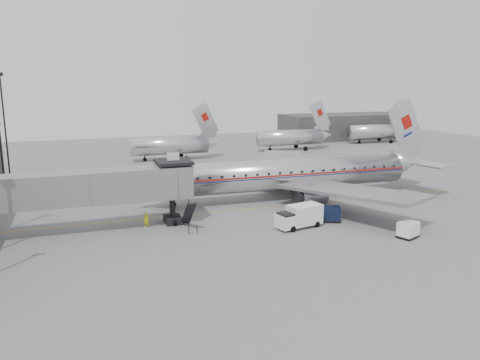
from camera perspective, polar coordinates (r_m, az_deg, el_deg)
The scene contains 12 objects.
ground at distance 47.29m, azimuth 3.87°, elevation -5.34°, with size 160.00×160.00×0.00m, color slate.
hangar at distance 119.91m, azimuth 12.35°, elevation 6.41°, with size 30.00×12.00×6.00m, color #33312F.
apron_line at distance 53.72m, azimuth 4.27°, elevation -3.22°, with size 0.15×60.00×0.01m, color gold.
jet_bridge at distance 46.13m, azimuth -17.35°, elevation -0.94°, with size 21.00×6.20×7.10m.
distant_aircraft_near at distance 85.70m, azimuth -8.47°, elevation 4.26°, with size 16.39×3.20×10.26m.
distant_aircraft_mid at distance 97.73m, azimuth 6.24°, elevation 5.26°, with size 16.39×3.20×10.26m.
distant_aircraft_far at distance 113.45m, azimuth 16.39°, elevation 5.77°, with size 16.39×3.20×10.26m.
airliner at distance 57.22m, azimuth 6.56°, elevation 0.77°, with size 37.84×35.06×11.97m.
service_van at distance 46.06m, azimuth 7.26°, elevation -4.38°, with size 4.95×2.69×2.20m.
baggage_cart_navy at distance 48.60m, azimuth 11.01°, elevation -4.06°, with size 2.38×2.15×1.52m.
baggage_cart_white at distance 45.54m, azimuth 19.81°, elevation -5.69°, with size 2.30×2.05×1.49m.
ramp_worker at distance 46.72m, azimuth -11.32°, elevation -4.79°, with size 0.56×0.36×1.52m, color yellow.
Camera 1 is at (-18.08, -41.37, 14.05)m, focal length 35.00 mm.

